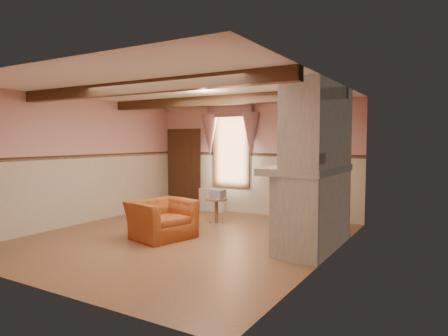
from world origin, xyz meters
The scene contains 26 objects.
floor centered at (0.00, 0.00, 0.00)m, with size 5.50×6.00×0.01m, color brown.
ceiling centered at (0.00, 0.00, 2.80)m, with size 5.50×6.00×0.01m, color silver.
wall_back centered at (0.00, 3.00, 1.40)m, with size 5.50×0.02×2.80m, color #D29491.
wall_front centered at (0.00, -3.00, 1.40)m, with size 5.50×0.02×2.80m, color #D29491.
wall_left centered at (-2.75, 0.00, 1.40)m, with size 0.02×6.00×2.80m, color #D29491.
wall_right centered at (2.75, 0.00, 1.40)m, with size 0.02×6.00×2.80m, color #D29491.
wainscot centered at (0.00, 0.00, 0.75)m, with size 5.50×6.00×1.50m, color beige, non-canonical shape.
chair_rail centered at (0.00, 0.00, 1.50)m, with size 5.50×6.00×0.08m, color black, non-canonical shape.
firebox centered at (2.00, 0.60, 0.45)m, with size 0.20×0.95×0.90m, color black.
armchair centered at (-0.35, -0.18, 0.36)m, with size 1.11×0.97×0.72m, color #994219.
side_table centered at (-0.19, 1.56, 0.28)m, with size 0.49×0.49×0.55m, color brown.
book_stack centered at (-0.16, 1.58, 0.65)m, with size 0.26×0.32×0.20m, color #B7AD8C.
radiator centered at (-1.02, 2.70, 0.30)m, with size 0.70×0.18×0.60m, color silver.
bowl centered at (2.24, 0.84, 1.46)m, with size 0.31×0.31×0.08m, color brown.
mantel_clock centered at (2.24, 1.31, 1.52)m, with size 0.14×0.24×0.20m, color black.
oil_lamp centered at (2.24, 0.87, 1.56)m, with size 0.11×0.11×0.28m, color #B68933.
candle_red centered at (2.24, -0.07, 1.50)m, with size 0.06×0.06×0.16m, color #A42914.
jar_yellow centered at (2.24, 0.17, 1.48)m, with size 0.06×0.06×0.12m, color gold.
fireplace centered at (2.42, 0.60, 1.40)m, with size 0.85×2.00×2.80m, color gray.
mantel centered at (2.24, 0.60, 1.36)m, with size 1.05×2.05×0.12m, color gray.
overmantel_mirror centered at (2.06, 0.60, 1.97)m, with size 0.06×1.44×1.04m, color silver.
door centered at (-2.10, 2.94, 1.05)m, with size 1.10×0.10×2.10m, color black.
window centered at (-0.60, 2.97, 1.65)m, with size 1.06×0.08×2.02m, color white.
window_drapes centered at (-0.60, 2.88, 2.25)m, with size 1.30×0.14×1.40m, color gray.
ceiling_beam_front centered at (0.00, -1.20, 2.70)m, with size 5.50×0.18×0.20m, color black.
ceiling_beam_back centered at (0.00, 1.20, 2.70)m, with size 5.50×0.18×0.20m, color black.
Camera 1 is at (4.48, -6.04, 1.86)m, focal length 32.00 mm.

